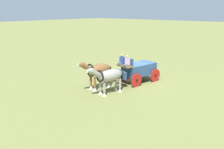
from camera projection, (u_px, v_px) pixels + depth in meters
ground_plane at (139, 82)px, 19.60m from camera, size 220.00×220.00×0.00m
show_wagon at (138, 69)px, 19.19m from camera, size 5.74×2.35×2.56m
draft_horse_near at (109, 76)px, 16.51m from camera, size 3.11×1.24×2.16m
draft_horse_off at (98, 71)px, 17.46m from camera, size 2.95×1.33×2.32m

